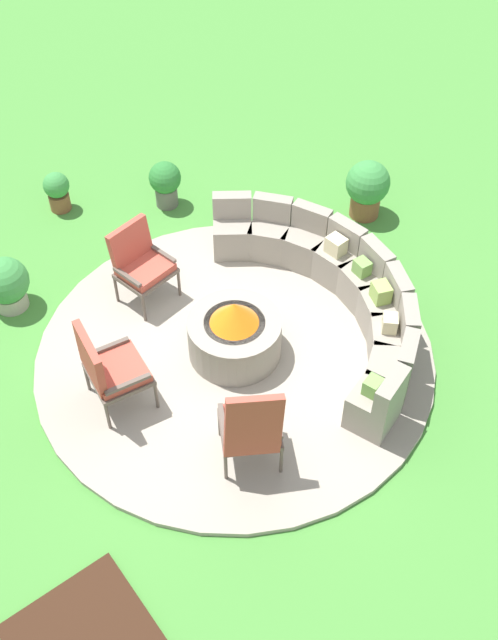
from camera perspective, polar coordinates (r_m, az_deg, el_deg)
ground_plane at (r=8.51m, az=-1.07°, el=-2.67°), size 24.00×24.00×0.00m
patio_circle at (r=8.48m, az=-1.07°, el=-2.54°), size 4.49×4.49×0.06m
fire_pit at (r=8.24m, az=-1.11°, el=-1.04°), size 1.04×1.04×0.77m
curved_stone_bench at (r=8.73m, az=6.75°, el=2.15°), size 3.64×1.70×0.78m
lounge_chair_front_left at (r=8.80m, az=-8.30°, el=4.41°), size 0.65×0.69×1.00m
lounge_chair_front_right at (r=7.71m, az=-10.69°, el=-3.57°), size 0.70×0.66×1.14m
lounge_chair_back_left at (r=7.11m, az=0.18°, el=-8.13°), size 0.78×0.79×1.17m
potted_plant_0 at (r=10.34m, az=-6.40°, el=10.41°), size 0.44×0.44×0.67m
potted_plant_1 at (r=10.18m, az=9.00°, el=9.97°), size 0.59×0.59×0.82m
potted_plant_2 at (r=10.56m, az=-14.41°, el=9.56°), size 0.35×0.35×0.57m
potted_plant_3 at (r=9.22m, az=-18.04°, el=2.69°), size 0.56×0.56×0.70m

